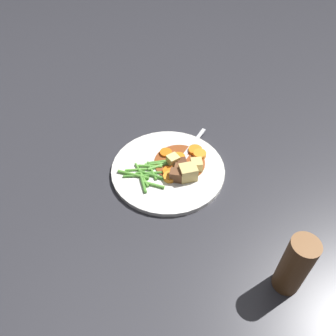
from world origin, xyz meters
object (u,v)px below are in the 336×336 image
at_px(meat_chunk_2, 182,165).
at_px(pepper_mill, 295,265).
at_px(carrot_slice_1, 171,177).
at_px(fork, 189,149).
at_px(carrot_slice_4, 195,150).
at_px(potato_chunk_2, 196,165).
at_px(dinner_plate, 168,170).
at_px(carrot_slice_2, 200,154).
at_px(meat_chunk_0, 182,170).
at_px(potato_chunk_0, 173,160).
at_px(meat_chunk_1, 177,175).
at_px(carrot_slice_5, 170,171).
at_px(carrot_slice_3, 167,153).
at_px(potato_chunk_1, 188,172).
at_px(carrot_slice_0, 179,158).

xyz_separation_m(meat_chunk_2, pepper_mill, (0.16, -0.31, 0.05)).
relative_size(carrot_slice_1, fork, 0.21).
height_order(carrot_slice_4, pepper_mill, pepper_mill).
bearing_deg(potato_chunk_2, meat_chunk_2, 166.81).
distance_m(dinner_plate, meat_chunk_2, 0.04).
relative_size(carrot_slice_2, meat_chunk_2, 1.09).
relative_size(carrot_slice_2, meat_chunk_0, 0.94).
bearing_deg(dinner_plate, carrot_slice_4, 33.70).
bearing_deg(potato_chunk_2, dinner_plate, 170.82).
height_order(dinner_plate, potato_chunk_0, potato_chunk_0).
height_order(carrot_slice_2, fork, carrot_slice_2).
bearing_deg(carrot_slice_1, meat_chunk_1, -16.59).
bearing_deg(carrot_slice_5, fork, 52.61).
bearing_deg(potato_chunk_2, carrot_slice_2, 69.53).
bearing_deg(carrot_slice_1, carrot_slice_2, 39.46).
distance_m(carrot_slice_1, pepper_mill, 0.34).
distance_m(carrot_slice_2, fork, 0.04).
bearing_deg(carrot_slice_1, carrot_slice_3, 89.88).
relative_size(potato_chunk_2, fork, 0.19).
distance_m(carrot_slice_3, potato_chunk_1, 0.10).
height_order(carrot_slice_4, meat_chunk_1, meat_chunk_1).
bearing_deg(fork, meat_chunk_1, -114.75).
bearing_deg(potato_chunk_0, potato_chunk_1, -58.29).
xyz_separation_m(dinner_plate, meat_chunk_2, (0.03, -0.00, 0.02)).
xyz_separation_m(carrot_slice_1, fork, (0.06, 0.10, -0.00)).
bearing_deg(meat_chunk_2, carrot_slice_2, 35.41).
distance_m(carrot_slice_3, meat_chunk_1, 0.09).
bearing_deg(potato_chunk_0, carrot_slice_5, -110.02).
distance_m(dinner_plate, meat_chunk_0, 0.04).
height_order(carrot_slice_1, fork, carrot_slice_1).
xyz_separation_m(potato_chunk_2, pepper_mill, (0.12, -0.31, 0.04)).
relative_size(carrot_slice_3, pepper_mill, 0.22).
xyz_separation_m(carrot_slice_5, meat_chunk_2, (0.03, 0.01, 0.01)).
bearing_deg(carrot_slice_0, potato_chunk_1, -77.92).
bearing_deg(carrot_slice_0, carrot_slice_4, 28.48).
height_order(carrot_slice_1, carrot_slice_5, carrot_slice_1).
distance_m(carrot_slice_3, meat_chunk_2, 0.06).
xyz_separation_m(carrot_slice_0, carrot_slice_1, (-0.03, -0.06, -0.00)).
relative_size(carrot_slice_0, carrot_slice_1, 0.99).
relative_size(carrot_slice_0, potato_chunk_0, 1.14).
bearing_deg(carrot_slice_3, pepper_mill, -62.90).
relative_size(carrot_slice_2, fork, 0.22).
bearing_deg(carrot_slice_0, potato_chunk_0, -138.22).
bearing_deg(meat_chunk_1, meat_chunk_0, 51.31).
bearing_deg(potato_chunk_1, pepper_mill, -62.41).
xyz_separation_m(carrot_slice_3, carrot_slice_4, (0.07, 0.00, 0.00)).
xyz_separation_m(carrot_slice_0, fork, (0.03, 0.03, -0.00)).
height_order(carrot_slice_1, meat_chunk_0, meat_chunk_0).
distance_m(meat_chunk_2, fork, 0.07).
xyz_separation_m(potato_chunk_2, meat_chunk_2, (-0.03, 0.01, -0.00)).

